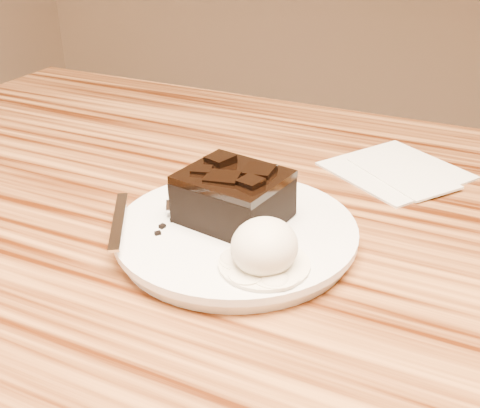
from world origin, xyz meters
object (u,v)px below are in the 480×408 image
at_px(ice_cream_scoop, 264,246).
at_px(brownie, 234,199).
at_px(plate, 236,234).
at_px(napkin, 396,170).
at_px(spoon, 182,205).

bearing_deg(ice_cream_scoop, brownie, 133.49).
relative_size(plate, ice_cream_scoop, 3.86).
bearing_deg(brownie, plate, -55.26).
height_order(brownie, ice_cream_scoop, same).
relative_size(plate, napkin, 1.68).
distance_m(ice_cream_scoop, spoon, 0.14).
height_order(spoon, napkin, spoon).
xyz_separation_m(spoon, napkin, (0.18, 0.24, -0.02)).
bearing_deg(brownie, ice_cream_scoop, -46.51).
bearing_deg(ice_cream_scoop, plate, 135.07).
bearing_deg(napkin, brownie, -116.88).
relative_size(plate, brownie, 2.50).
bearing_deg(napkin, ice_cream_scoop, -100.50).
xyz_separation_m(brownie, spoon, (-0.06, -0.00, -0.02)).
height_order(plate, napkin, plate).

